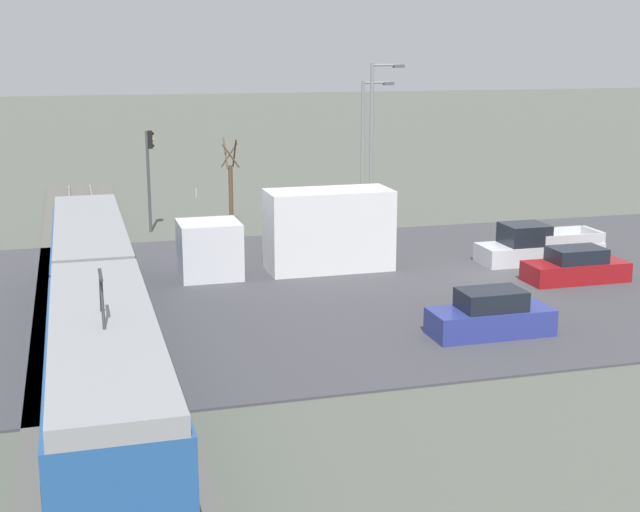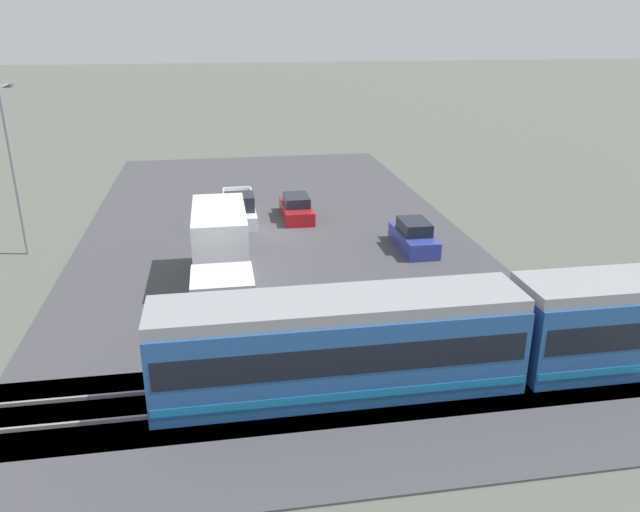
# 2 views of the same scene
# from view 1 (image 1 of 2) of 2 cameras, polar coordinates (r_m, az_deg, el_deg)

# --- Properties ---
(ground_plane) EXTENTS (320.00, 320.00, 0.00)m
(ground_plane) POSITION_cam_1_polar(r_m,az_deg,el_deg) (39.46, 11.09, -1.37)
(ground_plane) COLOR #565B51
(road_surface) EXTENTS (22.28, 44.54, 0.08)m
(road_surface) POSITION_cam_1_polar(r_m,az_deg,el_deg) (39.46, 11.10, -1.31)
(road_surface) COLOR #424247
(road_surface) RESTS_ON ground
(rail_bed) EXTENTS (63.49, 4.40, 0.22)m
(rail_bed) POSITION_cam_1_polar(r_m,az_deg,el_deg) (35.38, -14.30, -3.16)
(rail_bed) COLOR #5B5954
(rail_bed) RESTS_ON ground
(light_rail_tram) EXTENTS (25.06, 2.73, 4.54)m
(light_rail_tram) POSITION_cam_1_polar(r_m,az_deg,el_deg) (28.30, -14.05, -3.69)
(light_rail_tram) COLOR #235193
(light_rail_tram) RESTS_ON ground
(box_truck) EXTENTS (2.49, 9.40, 3.58)m
(box_truck) POSITION_cam_1_polar(r_m,az_deg,el_deg) (39.25, -1.26, 1.39)
(box_truck) COLOR silver
(box_truck) RESTS_ON ground
(pickup_truck) EXTENTS (1.95, 5.76, 1.81)m
(pickup_truck) POSITION_cam_1_polar(r_m,az_deg,el_deg) (42.37, 13.72, 0.56)
(pickup_truck) COLOR silver
(pickup_truck) RESTS_ON ground
(sedan_car_0) EXTENTS (1.70, 4.25, 1.60)m
(sedan_car_0) POSITION_cam_1_polar(r_m,az_deg,el_deg) (31.30, 10.85, -3.80)
(sedan_car_0) COLOR navy
(sedan_car_0) RESTS_ON ground
(sedan_car_1) EXTENTS (1.76, 4.36, 1.45)m
(sedan_car_1) POSITION_cam_1_polar(r_m,az_deg,el_deg) (39.28, 16.05, -0.70)
(sedan_car_1) COLOR maroon
(sedan_car_1) RESTS_ON ground
(traffic_light_pole) EXTENTS (0.28, 0.47, 5.47)m
(traffic_light_pole) POSITION_cam_1_polar(r_m,az_deg,el_deg) (48.61, -10.86, 5.60)
(traffic_light_pole) COLOR #47474C
(traffic_light_pole) RESTS_ON ground
(street_tree) EXTENTS (1.17, 0.97, 4.94)m
(street_tree) POSITION_cam_1_polar(r_m,az_deg,el_deg) (49.39, -5.73, 4.39)
(street_tree) COLOR brown
(street_tree) RESTS_ON ground
(street_lamp_near_crossing) EXTENTS (0.36, 1.95, 8.93)m
(street_lamp_near_crossing) POSITION_cam_1_polar(r_m,az_deg,el_deg) (50.60, 3.52, 7.89)
(street_lamp_near_crossing) COLOR gray
(street_lamp_near_crossing) RESTS_ON ground
(street_lamp_mid_block) EXTENTS (0.36, 1.95, 7.88)m
(street_lamp_mid_block) POSITION_cam_1_polar(r_m,az_deg,el_deg) (52.81, 2.96, 7.54)
(street_lamp_mid_block) COLOR gray
(street_lamp_mid_block) RESTS_ON ground
(no_parking_sign) EXTENTS (0.32, 0.08, 2.41)m
(no_parking_sign) POSITION_cam_1_polar(r_m,az_deg,el_deg) (48.35, -7.94, 3.19)
(no_parking_sign) COLOR gray
(no_parking_sign) RESTS_ON ground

